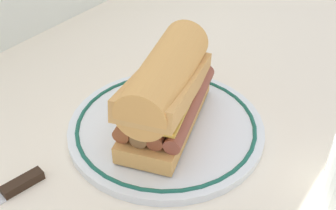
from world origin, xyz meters
name	(u,v)px	position (x,y,z in m)	size (l,w,h in m)	color
ground_plane	(161,129)	(0.00, 0.00, 0.00)	(1.50, 1.50, 0.00)	#EFE0C7
plate	(168,125)	(0.00, -0.01, 0.01)	(0.29, 0.29, 0.01)	white
sausage_sandwich	(168,88)	(0.00, -0.01, 0.07)	(0.22, 0.14, 0.12)	#DA9B51
butter_knife	(1,196)	(-0.22, 0.08, 0.00)	(0.14, 0.04, 0.01)	silver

